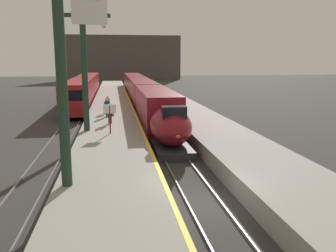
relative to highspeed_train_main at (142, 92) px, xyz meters
name	(u,v)px	position (x,y,z in m)	size (l,w,h in m)	color
ground_plane	(204,205)	(0.00, -33.85, -1.96)	(260.00, 260.00, 0.00)	#33302D
platform_left	(112,113)	(-4.05, -9.10, -1.44)	(4.80, 110.00, 1.05)	gray
platform_right	(184,112)	(4.05, -9.10, -1.44)	(4.80, 110.00, 1.05)	gray
platform_left_safety_stripe	(133,108)	(-1.77, -9.10, -0.91)	(0.20, 107.80, 0.01)	yellow
rail_main_left	(140,113)	(-0.75, -6.35, -1.90)	(0.08, 110.00, 0.12)	slate
rail_main_right	(153,113)	(0.75, -6.35, -1.90)	(0.08, 110.00, 0.12)	slate
rail_secondary_left	(70,115)	(-8.85, -6.35, -1.90)	(0.08, 110.00, 0.12)	slate
rail_secondary_right	(84,114)	(-7.35, -6.35, -1.90)	(0.08, 110.00, 0.12)	slate
highspeed_train_main	(142,92)	(0.00, 0.00, 0.00)	(2.92, 55.98, 3.60)	maroon
regional_train_adjacent	(85,88)	(-8.10, 6.78, 0.17)	(2.85, 36.60, 3.80)	maroon
station_column_near	(62,57)	(-5.84, -33.35, 4.45)	(4.00, 0.68, 8.70)	#1E3828
station_column_mid	(84,60)	(-5.90, -21.24, 4.33)	(4.00, 0.68, 8.65)	#1E3828
passenger_near_edge	(107,106)	(-4.47, -14.53, 0.08)	(0.52, 0.36, 1.69)	#23232D
passenger_mid_platform	(110,112)	(-4.19, -18.44, 0.08)	(0.53, 0.35, 1.69)	#23232D
passenger_far_waiting	(108,103)	(-4.45, -12.19, 0.08)	(0.42, 0.44, 1.69)	#23232D
rolling_suitcase	(112,113)	(-4.04, -14.26, -0.61)	(0.40, 0.22, 0.98)	brown
departure_info_board	(110,113)	(-4.14, -22.66, 0.59)	(0.90, 0.10, 2.12)	maroon
terminus_back_wall	(125,58)	(0.00, 68.15, 5.04)	(36.00, 2.00, 14.00)	#4C4742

